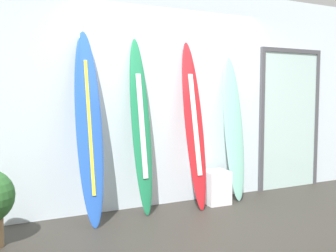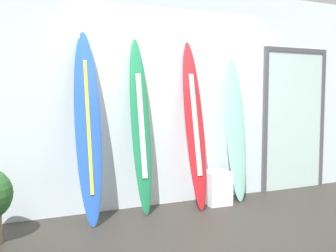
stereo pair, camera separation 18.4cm
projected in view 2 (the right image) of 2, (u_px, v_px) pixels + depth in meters
ground at (223, 234)px, 4.00m from camera, size 8.00×8.00×0.04m
wall_back at (171, 96)px, 5.07m from camera, size 7.20×0.20×2.80m
surfboard_cobalt at (88, 128)px, 4.25m from camera, size 0.31×0.54×2.13m
surfboard_emerald at (141, 127)px, 4.59m from camera, size 0.26×0.41×2.09m
surfboard_crimson at (194, 124)px, 4.82m from camera, size 0.26×0.51×2.09m
surfboard_seafoam at (235, 129)px, 5.16m from camera, size 0.30×0.35×1.92m
display_block_left at (217, 188)px, 5.01m from camera, size 0.32×0.32×0.43m
glass_door at (294, 117)px, 5.79m from camera, size 1.14×0.06×2.10m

